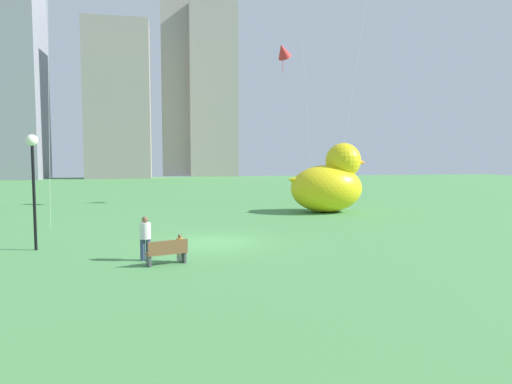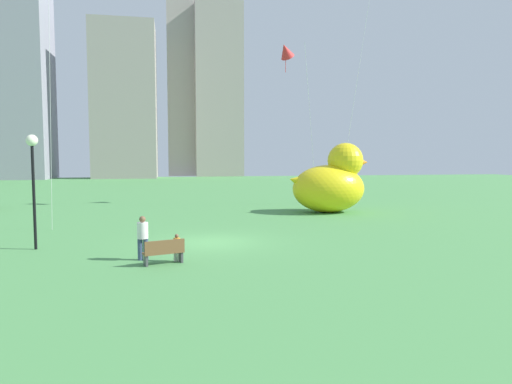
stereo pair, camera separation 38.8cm
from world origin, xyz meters
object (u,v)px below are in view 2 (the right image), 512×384
(person_child, at_px, (177,246))
(giant_inflatable_duck, at_px, (331,183))
(park_bench, at_px, (164,252))
(person_adult, at_px, (143,236))
(lamppost, at_px, (33,161))
(kite_red, at_px, (286,51))

(person_child, height_order, giant_inflatable_duck, giant_inflatable_duck)
(park_bench, bearing_deg, person_adult, 132.46)
(person_adult, relative_size, person_child, 1.62)
(person_child, bearing_deg, giant_inflatable_duck, 50.54)
(giant_inflatable_duck, xyz_separation_m, lamppost, (-16.62, -9.83, 1.62))
(giant_inflatable_duck, distance_m, kite_red, 11.92)
(giant_inflatable_duck, bearing_deg, person_adult, -133.58)
(lamppost, xyz_separation_m, kite_red, (14.79, 15.63, 8.63))
(person_child, relative_size, lamppost, 0.21)
(park_bench, distance_m, giant_inflatable_duck, 17.71)
(lamppost, height_order, kite_red, kite_red)
(person_child, height_order, lamppost, lamppost)
(giant_inflatable_duck, bearing_deg, park_bench, -129.81)
(person_child, bearing_deg, person_adult, 159.57)
(giant_inflatable_duck, relative_size, lamppost, 1.22)
(lamppost, bearing_deg, kite_red, 46.58)
(person_child, distance_m, lamppost, 7.37)
(park_bench, xyz_separation_m, lamppost, (-5.33, 3.72, 3.21))
(person_adult, relative_size, lamppost, 0.35)
(giant_inflatable_duck, bearing_deg, lamppost, -149.41)
(lamppost, distance_m, kite_red, 23.19)
(person_adult, height_order, kite_red, kite_red)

